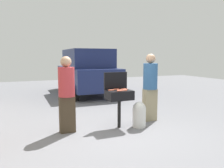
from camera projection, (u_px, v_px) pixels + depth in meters
name	position (u px, v px, depth m)	size (l,w,h in m)	color
ground_plane	(119.00, 131.00, 5.14)	(24.00, 24.00, 0.00)	slate
bbq_grill	(119.00, 96.00, 5.32)	(0.60, 0.44, 0.91)	black
grill_lid_open	(116.00, 81.00, 5.48)	(0.60, 0.05, 0.42)	black
hot_dog_0	(125.00, 90.00, 5.27)	(0.03, 0.03, 0.13)	#B74C33
hot_dog_1	(124.00, 90.00, 5.20)	(0.03, 0.03, 0.13)	#C6593D
hot_dog_2	(120.00, 91.00, 5.19)	(0.03, 0.03, 0.13)	#B74C33
hot_dog_3	(123.00, 89.00, 5.46)	(0.03, 0.03, 0.13)	#C6593D
hot_dog_4	(120.00, 90.00, 5.29)	(0.03, 0.03, 0.13)	#AD4228
hot_dog_5	(125.00, 89.00, 5.38)	(0.03, 0.03, 0.13)	#AD4228
hot_dog_6	(111.00, 90.00, 5.29)	(0.03, 0.03, 0.13)	#C6593D
hot_dog_7	(120.00, 91.00, 5.13)	(0.03, 0.03, 0.13)	#AD4228
hot_dog_8	(116.00, 89.00, 5.41)	(0.03, 0.03, 0.13)	#AD4228
hot_dog_9	(112.00, 90.00, 5.24)	(0.03, 0.03, 0.13)	#C6593D
hot_dog_10	(116.00, 90.00, 5.35)	(0.03, 0.03, 0.13)	#C6593D
propane_tank	(139.00, 114.00, 5.41)	(0.32, 0.32, 0.62)	silver
person_left	(67.00, 92.00, 4.95)	(0.36, 0.36, 1.71)	#3F3323
person_right	(150.00, 85.00, 5.89)	(0.37, 0.37, 1.78)	gray
parked_minivan	(87.00, 71.00, 10.23)	(2.05, 4.41, 2.02)	navy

